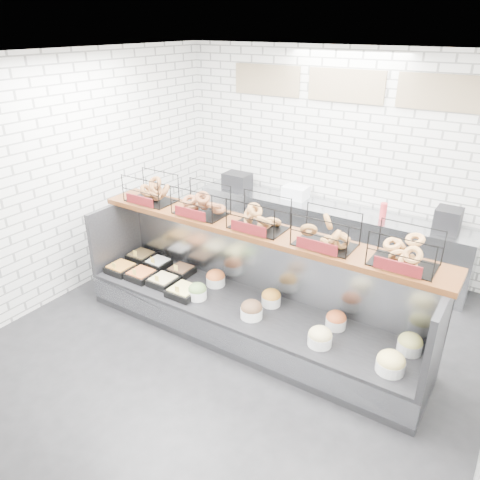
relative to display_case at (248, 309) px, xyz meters
The scene contains 5 objects.
ground 0.47m from the display_case, 88.55° to the right, with size 5.50×5.50×0.00m, color black.
room_shell 1.75m from the display_case, 88.09° to the left, with size 5.02×5.51×3.01m.
display_case is the anchor object (origin of this frame).
bagel_shelf 1.07m from the display_case, 85.63° to the left, with size 4.10×0.50×0.40m.
prep_counter 2.09m from the display_case, 89.86° to the left, with size 4.00×0.60×1.20m.
Camera 1 is at (2.33, -3.44, 3.28)m, focal length 35.00 mm.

